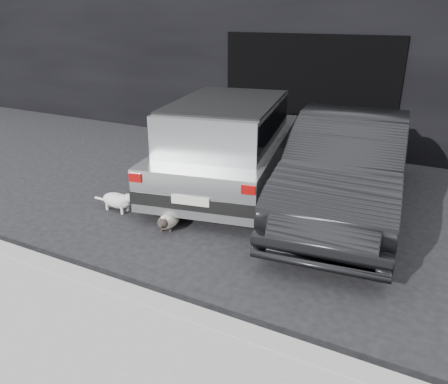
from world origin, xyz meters
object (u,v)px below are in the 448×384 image
at_px(second_car, 346,166).
at_px(cat_siamese, 168,220).
at_px(silver_hatchback, 229,139).
at_px(cat_white, 119,200).

relative_size(second_car, cat_siamese, 5.89).
bearing_deg(silver_hatchback, cat_siamese, -100.43).
xyz_separation_m(silver_hatchback, second_car, (2.20, -0.22, -0.10)).
bearing_deg(cat_siamese, second_car, -153.32).
distance_m(silver_hatchback, second_car, 2.22).
height_order(second_car, cat_white, second_car).
distance_m(second_car, cat_siamese, 2.92).
bearing_deg(cat_siamese, silver_hatchback, -102.84).
xyz_separation_m(silver_hatchback, cat_siamese, (0.03, -2.07, -0.75)).
relative_size(silver_hatchback, cat_white, 5.58).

